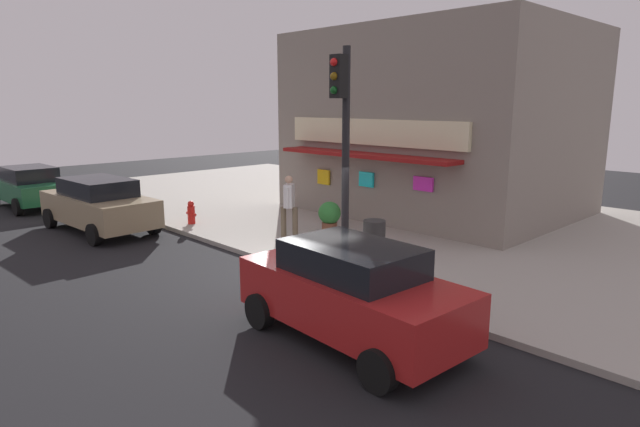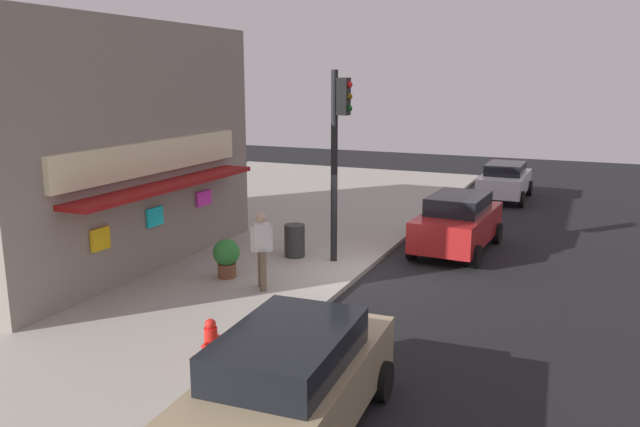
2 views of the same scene
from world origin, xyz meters
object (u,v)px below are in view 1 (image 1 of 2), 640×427
at_px(parked_car_tan, 99,204).
at_px(parked_car_green, 30,186).
at_px(fire_hydrant, 191,213).
at_px(traffic_light, 343,129).
at_px(pedestrian, 289,205).
at_px(trash_can, 374,238).
at_px(parked_car_red, 352,291).
at_px(potted_plant_by_doorway, 330,216).

height_order(parked_car_tan, parked_car_green, parked_car_tan).
distance_m(fire_hydrant, parked_car_green, 7.85).
height_order(traffic_light, parked_car_green, traffic_light).
bearing_deg(pedestrian, parked_car_tan, -147.85).
distance_m(trash_can, parked_car_red, 4.86).
height_order(potted_plant_by_doorway, parked_car_tan, parked_car_tan).
bearing_deg(potted_plant_by_doorway, trash_can, -17.46).
xyz_separation_m(pedestrian, parked_car_green, (-11.09, -3.62, -0.32)).
bearing_deg(traffic_light, potted_plant_by_doorway, 140.28).
bearing_deg(parked_car_tan, traffic_light, 17.42).
xyz_separation_m(trash_can, pedestrian, (-2.76, -0.49, 0.55)).
relative_size(fire_hydrant, pedestrian, 0.41).
bearing_deg(potted_plant_by_doorway, fire_hydrant, -151.53).
bearing_deg(traffic_light, parked_car_red, -43.95).
height_order(traffic_light, pedestrian, traffic_light).
distance_m(pedestrian, potted_plant_by_doorway, 1.37).
height_order(trash_can, pedestrian, pedestrian).
height_order(pedestrian, potted_plant_by_doorway, pedestrian).
relative_size(potted_plant_by_doorway, parked_car_red, 0.23).
bearing_deg(fire_hydrant, trash_can, 12.93).
bearing_deg(potted_plant_by_doorway, parked_car_red, -42.05).
distance_m(parked_car_tan, parked_car_red, 10.87).
bearing_deg(pedestrian, potted_plant_by_doorway, 71.80).
bearing_deg(fire_hydrant, traffic_light, 1.94).
bearing_deg(parked_car_green, traffic_light, 11.57).
bearing_deg(parked_car_tan, potted_plant_by_doorway, 38.66).
bearing_deg(parked_car_red, parked_car_green, -179.42).
xyz_separation_m(fire_hydrant, pedestrian, (3.70, 1.00, 0.64)).
height_order(fire_hydrant, potted_plant_by_doorway, potted_plant_by_doorway).
relative_size(traffic_light, parked_car_tan, 1.09).
xyz_separation_m(pedestrian, parked_car_tan, (-5.27, -3.31, -0.27)).
relative_size(traffic_light, parked_car_green, 1.26).
height_order(potted_plant_by_doorway, parked_car_green, parked_car_green).
xyz_separation_m(parked_car_red, parked_car_green, (-16.69, -0.17, -0.06)).
bearing_deg(parked_car_red, potted_plant_by_doorway, 137.95).
bearing_deg(fire_hydrant, parked_car_green, -160.43).
relative_size(fire_hydrant, potted_plant_by_doorway, 0.77).
height_order(parked_car_red, parked_car_green, parked_car_red).
xyz_separation_m(pedestrian, potted_plant_by_doorway, (0.40, 1.23, -0.45)).
distance_m(fire_hydrant, parked_car_tan, 2.83).
distance_m(trash_can, parked_car_tan, 8.89).
distance_m(fire_hydrant, pedestrian, 3.88).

